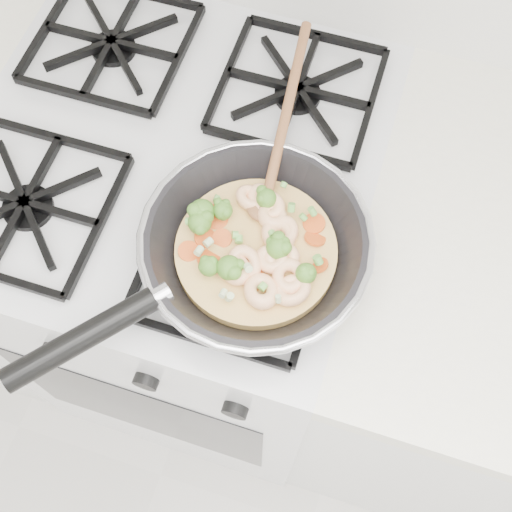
% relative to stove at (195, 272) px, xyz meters
% --- Properties ---
extents(stove, '(0.60, 0.60, 0.92)m').
position_rel_stove_xyz_m(stove, '(0.00, 0.00, 0.00)').
color(stove, silver).
rests_on(stove, ground).
extents(skillet, '(0.37, 0.59, 0.09)m').
position_rel_stove_xyz_m(skillet, '(0.17, -0.14, 0.50)').
color(skillet, black).
rests_on(skillet, stove).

